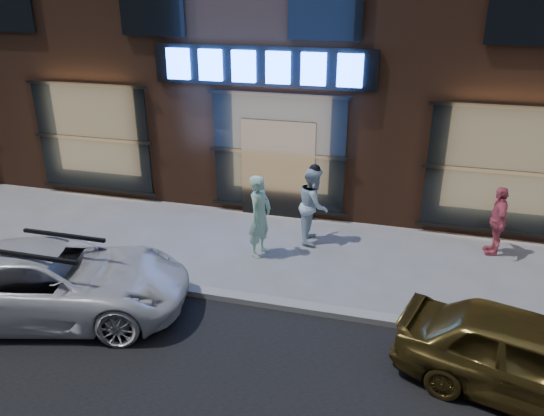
# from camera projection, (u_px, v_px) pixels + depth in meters

# --- Properties ---
(ground) EXTENTS (90.00, 90.00, 0.00)m
(ground) POSITION_uv_depth(u_px,v_px,m) (224.00, 298.00, 9.71)
(ground) COLOR slate
(ground) RESTS_ON ground
(curb) EXTENTS (60.00, 0.25, 0.12)m
(curb) POSITION_uv_depth(u_px,v_px,m) (224.00, 296.00, 9.69)
(curb) COLOR gray
(curb) RESTS_ON ground
(man_bowtie) EXTENTS (0.56, 0.72, 1.76)m
(man_bowtie) POSITION_uv_depth(u_px,v_px,m) (260.00, 216.00, 10.96)
(man_bowtie) COLOR #ADE3BF
(man_bowtie) RESTS_ON ground
(man_cap) EXTENTS (0.75, 0.91, 1.71)m
(man_cap) POSITION_uv_depth(u_px,v_px,m) (314.00, 205.00, 11.59)
(man_cap) COLOR white
(man_cap) RESTS_ON ground
(passerby) EXTENTS (0.43, 0.90, 1.50)m
(passerby) POSITION_uv_depth(u_px,v_px,m) (497.00, 221.00, 11.07)
(passerby) COLOR #D3576A
(passerby) RESTS_ON ground
(white_suv) EXTENTS (4.91, 3.19, 1.26)m
(white_suv) POSITION_uv_depth(u_px,v_px,m) (56.00, 281.00, 9.07)
(white_suv) COLOR silver
(white_suv) RESTS_ON ground
(gold_sedan) EXTENTS (3.88, 2.38, 1.23)m
(gold_sedan) POSITION_uv_depth(u_px,v_px,m) (531.00, 360.00, 7.19)
(gold_sedan) COLOR brown
(gold_sedan) RESTS_ON ground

